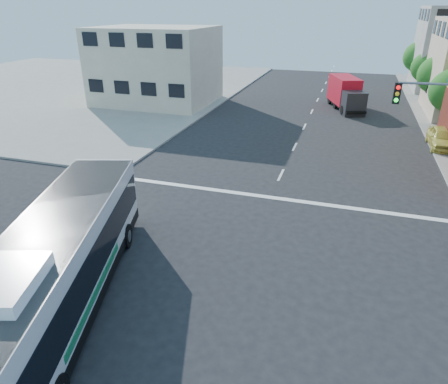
% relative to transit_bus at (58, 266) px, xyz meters
% --- Properties ---
extents(ground, '(120.00, 120.00, 0.00)m').
position_rel_transit_bus_xyz_m(ground, '(5.16, 1.78, -1.84)').
color(ground, black).
rests_on(ground, ground).
extents(sidewalk_nw, '(50.00, 50.00, 0.15)m').
position_rel_transit_bus_xyz_m(sidewalk_nw, '(-29.84, 36.78, -1.76)').
color(sidewalk_nw, gray).
rests_on(sidewalk_nw, ground).
extents(building_west, '(12.06, 10.06, 8.00)m').
position_rel_transit_bus_xyz_m(building_west, '(-11.86, 31.76, 2.17)').
color(building_west, beige).
rests_on(building_west, ground).
extents(street_tree_b, '(3.80, 3.80, 5.79)m').
position_rel_transit_bus_xyz_m(street_tree_b, '(17.07, 37.71, 1.92)').
color(street_tree_b, '#392315').
rests_on(street_tree_b, ground).
extents(street_tree_c, '(3.40, 3.40, 5.29)m').
position_rel_transit_bus_xyz_m(street_tree_c, '(17.07, 45.71, 1.62)').
color(street_tree_c, '#392315').
rests_on(street_tree_c, ground).
extents(street_tree_d, '(4.00, 4.00, 6.03)m').
position_rel_transit_bus_xyz_m(street_tree_d, '(17.07, 53.71, 2.04)').
color(street_tree_d, '#392315').
rests_on(street_tree_d, ground).
extents(transit_bus, '(6.33, 12.91, 3.75)m').
position_rel_transit_bus_xyz_m(transit_bus, '(0.00, 0.00, 0.00)').
color(transit_bus, black).
rests_on(transit_bus, ground).
extents(box_truck, '(4.29, 7.40, 3.21)m').
position_rel_transit_bus_xyz_m(box_truck, '(8.32, 34.98, -0.28)').
color(box_truck, black).
rests_on(box_truck, ground).
extents(parked_car, '(1.85, 4.60, 1.57)m').
position_rel_transit_bus_xyz_m(parked_car, '(15.94, 23.98, -1.05)').
color(parked_car, '#D7CE51').
rests_on(parked_car, ground).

